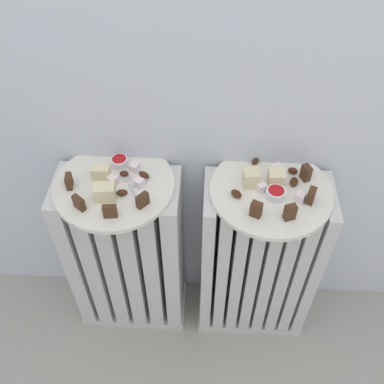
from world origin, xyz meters
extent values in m
cube|color=silver|center=(-0.19, 0.28, 0.01)|extent=(0.33, 0.17, 0.03)
cube|color=silver|center=(-0.33, 0.28, 0.31)|extent=(0.04, 0.17, 0.56)
cube|color=silver|center=(-0.27, 0.28, 0.31)|extent=(0.04, 0.17, 0.56)
cube|color=silver|center=(-0.22, 0.28, 0.31)|extent=(0.04, 0.17, 0.56)
cube|color=silver|center=(-0.16, 0.28, 0.31)|extent=(0.04, 0.17, 0.56)
cube|color=silver|center=(-0.11, 0.28, 0.31)|extent=(0.04, 0.17, 0.56)
cube|color=silver|center=(-0.05, 0.28, 0.31)|extent=(0.04, 0.17, 0.56)
cube|color=silver|center=(0.19, 0.28, 0.01)|extent=(0.33, 0.17, 0.03)
cube|color=silver|center=(0.05, 0.28, 0.31)|extent=(0.03, 0.17, 0.56)
cube|color=silver|center=(0.09, 0.28, 0.31)|extent=(0.03, 0.17, 0.56)
cube|color=silver|center=(0.13, 0.28, 0.31)|extent=(0.03, 0.17, 0.56)
cube|color=silver|center=(0.17, 0.28, 0.31)|extent=(0.03, 0.17, 0.56)
cube|color=silver|center=(0.21, 0.28, 0.31)|extent=(0.03, 0.17, 0.56)
cube|color=silver|center=(0.25, 0.28, 0.31)|extent=(0.03, 0.17, 0.56)
cube|color=silver|center=(0.30, 0.28, 0.31)|extent=(0.03, 0.17, 0.56)
cube|color=silver|center=(0.34, 0.28, 0.31)|extent=(0.03, 0.17, 0.56)
cylinder|color=silver|center=(-0.19, 0.28, 0.59)|extent=(0.30, 0.30, 0.01)
cylinder|color=silver|center=(0.19, 0.28, 0.59)|extent=(0.30, 0.30, 0.01)
cube|color=#472B19|center=(-0.30, 0.26, 0.62)|extent=(0.02, 0.03, 0.04)
cube|color=#472B19|center=(-0.26, 0.20, 0.62)|extent=(0.03, 0.03, 0.04)
cube|color=#472B19|center=(-0.18, 0.18, 0.62)|extent=(0.03, 0.02, 0.04)
cube|color=#472B19|center=(-0.11, 0.21, 0.62)|extent=(0.03, 0.03, 0.04)
cube|color=beige|center=(-0.20, 0.23, 0.62)|extent=(0.05, 0.04, 0.04)
cube|color=beige|center=(-0.22, 0.30, 0.62)|extent=(0.04, 0.03, 0.04)
cube|color=white|center=(-0.15, 0.33, 0.61)|extent=(0.03, 0.03, 0.02)
cube|color=white|center=(-0.13, 0.28, 0.61)|extent=(0.03, 0.03, 0.02)
cube|color=white|center=(-0.19, 0.28, 0.61)|extent=(0.03, 0.03, 0.02)
ellipsoid|color=#3D1E0F|center=(-0.12, 0.30, 0.61)|extent=(0.03, 0.03, 0.02)
ellipsoid|color=#3D1E0F|center=(-0.16, 0.24, 0.61)|extent=(0.03, 0.02, 0.01)
ellipsoid|color=#3D1E0F|center=(-0.17, 0.31, 0.61)|extent=(0.02, 0.02, 0.01)
cylinder|color=white|center=(-0.19, 0.35, 0.61)|extent=(0.04, 0.04, 0.02)
cylinder|color=#B21419|center=(-0.19, 0.35, 0.62)|extent=(0.04, 0.04, 0.01)
cube|color=#472B19|center=(0.15, 0.20, 0.62)|extent=(0.03, 0.03, 0.04)
cube|color=#472B19|center=(0.22, 0.19, 0.62)|extent=(0.03, 0.02, 0.04)
cube|color=#472B19|center=(0.28, 0.25, 0.62)|extent=(0.02, 0.03, 0.04)
cube|color=#472B19|center=(0.28, 0.32, 0.62)|extent=(0.03, 0.03, 0.04)
cube|color=beige|center=(0.20, 0.30, 0.62)|extent=(0.04, 0.04, 0.04)
cube|color=beige|center=(0.14, 0.29, 0.62)|extent=(0.04, 0.04, 0.04)
cube|color=white|center=(0.21, 0.34, 0.61)|extent=(0.03, 0.03, 0.02)
cube|color=white|center=(0.26, 0.25, 0.61)|extent=(0.03, 0.03, 0.02)
cube|color=white|center=(0.17, 0.28, 0.61)|extent=(0.03, 0.03, 0.02)
ellipsoid|color=#3D1E0F|center=(0.11, 0.25, 0.61)|extent=(0.03, 0.03, 0.02)
ellipsoid|color=#3D1E0F|center=(0.25, 0.34, 0.61)|extent=(0.03, 0.02, 0.02)
ellipsoid|color=#3D1E0F|center=(0.16, 0.37, 0.61)|extent=(0.03, 0.03, 0.02)
ellipsoid|color=#3D1E0F|center=(0.25, 0.30, 0.61)|extent=(0.03, 0.03, 0.02)
cylinder|color=white|center=(0.20, 0.26, 0.61)|extent=(0.05, 0.05, 0.02)
cylinder|color=#B21419|center=(0.20, 0.26, 0.62)|extent=(0.04, 0.04, 0.01)
cube|color=#B7B7BC|center=(-0.14, 0.25, 0.60)|extent=(0.03, 0.06, 0.00)
cube|color=#B7B7BC|center=(-0.16, 0.30, 0.60)|extent=(0.03, 0.03, 0.00)
camera|label=1|loc=(0.04, -0.46, 1.37)|focal=41.15mm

